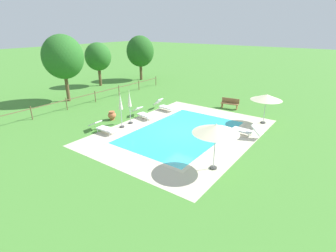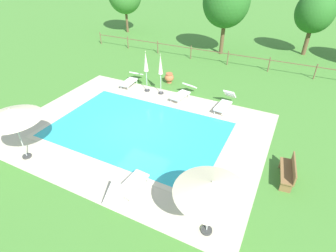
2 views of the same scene
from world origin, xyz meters
The scene contains 18 objects.
ground_plane centered at (0.00, 0.00, 0.00)m, with size 160.00×160.00×0.00m, color #478433.
pool_deck_paving centered at (0.00, 0.00, 0.00)m, with size 11.97×9.02×0.01m, color beige.
swimming_pool_water centered at (0.00, 0.00, 0.01)m, with size 8.30×5.34×0.01m, color #2DB7C6.
pool_coping_rim centered at (0.00, 0.00, 0.01)m, with size 8.78×5.82×0.01m.
sun_lounger_north_near_steps centered at (3.18, 3.87, 0.38)m, with size 0.74×1.98×0.91m.
sun_lounger_north_mid centered at (0.62, 4.01, 0.36)m, with size 0.95×2.11×0.78m.
sun_lounger_north_far centered at (-3.14, 4.22, 0.35)m, with size 0.70×2.10×0.72m.
sun_lounger_north_end centered at (1.91, -3.68, 0.38)m, with size 0.72×1.98×0.91m.
patio_umbrella_open_foreground centered at (-3.09, -3.86, 2.12)m, with size 2.25×2.25×2.38m.
patio_umbrella_open_by_bench centered at (4.91, -3.84, 1.93)m, with size 2.17×2.17×2.18m.
patio_umbrella_closed_row_west centered at (-1.75, 3.88, 1.72)m, with size 0.32×0.32×2.51m.
patio_umbrella_closed_row_mid_east centered at (-0.82, 3.94, 1.68)m, with size 0.32×0.32×2.47m.
wooden_bench_lawn_side centered at (6.86, -0.39, 0.47)m, with size 0.64×1.55×0.87m.
terracotta_urn_near_fence centered at (-1.07, 5.60, 0.36)m, with size 0.60×0.60×0.66m.
perimeter_fence centered at (-0.08, 10.52, 0.69)m, with size 21.08×0.08×1.05m.
tree_far_west centered at (0.19, 12.87, 4.03)m, with size 3.60×3.60×5.99m.
tree_centre centered at (12.00, 14.24, 3.59)m, with size 3.45×3.45×5.51m.
tree_east_mid centered at (6.45, 15.73, 3.32)m, with size 2.95×2.95×4.91m.
Camera 1 is at (-13.62, -8.72, 6.65)m, focal length 27.93 mm.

